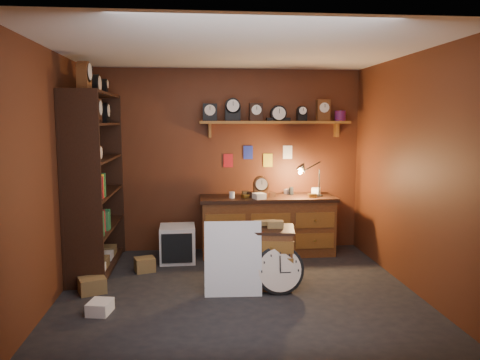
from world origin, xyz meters
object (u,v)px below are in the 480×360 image
(shelving_unit, at_px, (92,175))
(workbench, at_px, (267,222))
(big_round_clock, at_px, (279,270))
(low_cabinet, at_px, (268,254))

(shelving_unit, relative_size, workbench, 1.31)
(big_round_clock, bearing_deg, low_cabinet, 109.70)
(low_cabinet, distance_m, big_round_clock, 0.30)
(workbench, bearing_deg, shelving_unit, -168.20)
(workbench, bearing_deg, low_cabinet, -98.80)
(workbench, xyz_separation_m, big_round_clock, (-0.11, -1.60, -0.20))
(workbench, relative_size, big_round_clock, 3.54)
(shelving_unit, bearing_deg, big_round_clock, -26.16)
(low_cabinet, height_order, big_round_clock, low_cabinet)
(shelving_unit, height_order, workbench, shelving_unit)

